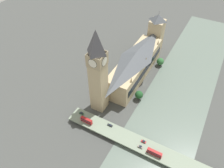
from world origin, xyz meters
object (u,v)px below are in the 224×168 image
(double_decker_bus_lead, at_px, (154,153))
(double_decker_bus_rear, at_px, (86,120))
(parliament_hall, at_px, (136,64))
(victoria_tower, at_px, (156,33))
(clock_tower, at_px, (98,71))
(car_southbound_lead, at_px, (144,142))
(car_northbound_mid, at_px, (81,113))
(car_northbound_tail, at_px, (110,125))
(road_bridge, at_px, (153,150))
(car_northbound_lead, at_px, (140,147))

(double_decker_bus_lead, relative_size, double_decker_bus_rear, 1.10)
(parliament_hall, bearing_deg, victoria_tower, -89.95)
(clock_tower, xyz_separation_m, car_southbound_lead, (-52.40, 18.70, -38.39))
(clock_tower, xyz_separation_m, car_northbound_mid, (7.69, 18.75, -38.32))
(car_northbound_mid, height_order, car_southbound_lead, car_northbound_mid)
(clock_tower, distance_m, double_decker_bus_lead, 77.49)
(parliament_hall, xyz_separation_m, car_northbound_tail, (-10.39, 74.16, -10.84))
(clock_tower, xyz_separation_m, victoria_tower, (-10.59, -114.80, -20.12))
(car_southbound_lead, bearing_deg, road_bridge, 163.51)
(double_decker_bus_rear, bearing_deg, car_northbound_tail, -161.20)
(double_decker_bus_rear, xyz_separation_m, car_northbound_mid, (9.29, -5.62, -2.02))
(double_decker_bus_lead, xyz_separation_m, car_northbound_mid, (71.36, -6.05, -1.75))
(victoria_tower, height_order, road_bridge, victoria_tower)
(clock_tower, height_order, car_northbound_lead, clock_tower)
(car_northbound_mid, xyz_separation_m, car_southbound_lead, (-60.10, -0.05, -0.07))
(parliament_hall, distance_m, double_decker_bus_rear, 81.76)
(parliament_hall, height_order, double_decker_bus_lead, parliament_hall)
(victoria_tower, xyz_separation_m, double_decker_bus_rear, (9.00, 139.17, -16.17))
(parliament_hall, distance_m, clock_tower, 63.68)
(double_decker_bus_lead, xyz_separation_m, car_northbound_lead, (11.77, -0.49, -1.85))
(car_northbound_mid, relative_size, car_northbound_tail, 0.91)
(parliament_hall, relative_size, car_southbound_lead, 22.36)
(road_bridge, distance_m, double_decker_bus_rear, 60.43)
(victoria_tower, distance_m, road_bridge, 146.95)
(parliament_hall, xyz_separation_m, clock_tower, (10.64, 56.41, 27.57))
(road_bridge, height_order, double_decker_bus_rear, double_decker_bus_rear)
(double_decker_bus_lead, height_order, car_southbound_lead, double_decker_bus_lead)
(road_bridge, bearing_deg, car_southbound_lead, -16.49)
(car_southbound_lead, bearing_deg, parliament_hall, -60.93)
(car_southbound_lead, bearing_deg, double_decker_bus_rear, 6.36)
(road_bridge, xyz_separation_m, car_southbound_lead, (9.44, -2.79, 1.53))
(victoria_tower, relative_size, double_decker_bus_lead, 4.21)
(car_southbound_lead, bearing_deg, car_northbound_mid, 0.05)
(double_decker_bus_rear, xyz_separation_m, car_northbound_lead, (-50.31, -0.06, -2.12))
(parliament_hall, bearing_deg, clock_tower, 79.32)
(car_northbound_lead, distance_m, car_northbound_mid, 59.85)
(car_northbound_lead, relative_size, car_southbound_lead, 1.02)
(road_bridge, distance_m, car_northbound_lead, 10.44)
(car_northbound_tail, bearing_deg, double_decker_bus_lead, 170.61)
(parliament_hall, height_order, clock_tower, clock_tower)
(car_northbound_mid, height_order, car_northbound_tail, car_northbound_mid)
(clock_tower, relative_size, victoria_tower, 1.62)
(clock_tower, bearing_deg, car_northbound_mid, 67.69)
(clock_tower, bearing_deg, car_southbound_lead, 160.36)
(clock_tower, relative_size, car_northbound_mid, 19.09)
(victoria_tower, bearing_deg, car_southbound_lead, 107.39)
(car_southbound_lead, bearing_deg, car_northbound_tail, -1.74)
(clock_tower, bearing_deg, victoria_tower, -95.27)
(parliament_hall, height_order, victoria_tower, victoria_tower)
(road_bridge, relative_size, double_decker_bus_rear, 14.20)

